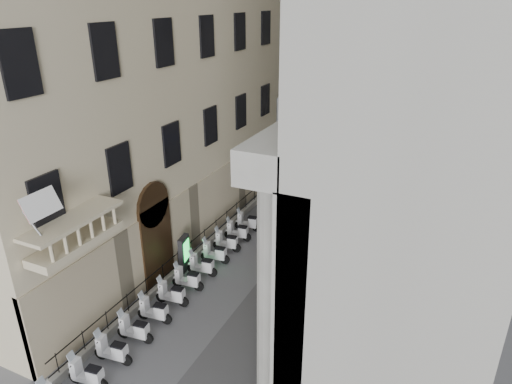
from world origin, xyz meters
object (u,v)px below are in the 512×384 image
(security_tent, at_px, (296,148))
(pedestrian_a, at_px, (328,214))
(street_lamp, at_px, (280,138))
(pedestrian_b, at_px, (369,185))
(info_kiosk, at_px, (184,253))

(security_tent, height_order, pedestrian_a, security_tent)
(street_lamp, distance_m, pedestrian_b, 7.70)
(security_tent, height_order, pedestrian_b, security_tent)
(info_kiosk, relative_size, pedestrian_b, 1.25)
(security_tent, distance_m, pedestrian_b, 6.39)
(security_tent, distance_m, street_lamp, 2.97)
(pedestrian_a, height_order, pedestrian_b, pedestrian_b)
(security_tent, distance_m, pedestrian_a, 8.17)
(street_lamp, height_order, info_kiosk, street_lamp)
(security_tent, bearing_deg, info_kiosk, -93.66)
(street_lamp, bearing_deg, pedestrian_b, 35.87)
(info_kiosk, bearing_deg, pedestrian_b, 53.77)
(info_kiosk, xyz_separation_m, pedestrian_b, (7.01, 14.72, -0.22))
(info_kiosk, bearing_deg, security_tent, 75.58)
(security_tent, relative_size, pedestrian_a, 2.66)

